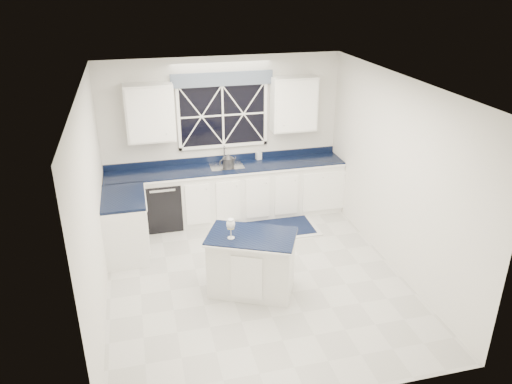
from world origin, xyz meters
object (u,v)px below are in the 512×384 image
object	(u,v)px
island	(252,263)
kettle	(228,161)
dishwasher	(163,202)
wine_glass	(231,225)
soap_bottle	(259,154)
faucet	(225,154)

from	to	relation	value
island	kettle	size ratio (longest dim) A/B	4.20
kettle	dishwasher	bearing A→B (deg)	163.71
wine_glass	soap_bottle	bearing A→B (deg)	68.01
faucet	kettle	xyz separation A→B (m)	(0.02, -0.21, -0.06)
faucet	soap_bottle	bearing A→B (deg)	2.43
wine_glass	island	bearing A→B (deg)	2.02
dishwasher	faucet	world-z (taller)	faucet
island	soap_bottle	world-z (taller)	soap_bottle
dishwasher	faucet	xyz separation A→B (m)	(1.10, 0.19, 0.69)
faucet	wine_glass	xyz separation A→B (m)	(-0.38, -2.40, -0.08)
kettle	wine_glass	xyz separation A→B (m)	(-0.40, -2.19, -0.02)
kettle	faucet	bearing A→B (deg)	79.49
kettle	soap_bottle	distance (m)	0.63
kettle	wine_glass	world-z (taller)	kettle
island	kettle	world-z (taller)	kettle
faucet	wine_glass	size ratio (longest dim) A/B	1.13
dishwasher	island	size ratio (longest dim) A/B	0.63
kettle	wine_glass	size ratio (longest dim) A/B	1.16
kettle	soap_bottle	xyz separation A→B (m)	(0.58, 0.24, -0.01)
dishwasher	kettle	distance (m)	1.28
dishwasher	island	world-z (taller)	island
kettle	soap_bottle	world-z (taller)	kettle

